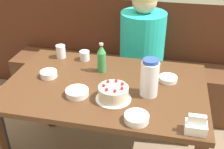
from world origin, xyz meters
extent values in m
cube|color=#4C2314|center=(0.00, 1.05, 0.52)|extent=(4.80, 0.04, 1.04)
cube|color=#56331E|center=(0.00, 0.83, 0.24)|extent=(2.27, 0.38, 0.48)
cube|color=#4C2D19|center=(0.00, 0.00, 0.73)|extent=(1.32, 0.85, 0.03)
cube|color=#4C2D19|center=(-0.61, 0.37, 0.36)|extent=(0.06, 0.06, 0.71)
cube|color=#4C2D19|center=(0.61, 0.37, 0.36)|extent=(0.06, 0.06, 0.71)
cylinder|color=white|center=(0.09, -0.16, 0.75)|extent=(0.22, 0.22, 0.01)
cylinder|color=beige|center=(0.09, -0.16, 0.79)|extent=(0.18, 0.18, 0.08)
sphere|color=red|center=(0.05, -0.12, 0.84)|extent=(0.02, 0.02, 0.02)
sphere|color=red|center=(0.03, -0.17, 0.84)|extent=(0.02, 0.02, 0.02)
sphere|color=red|center=(0.06, -0.21, 0.84)|extent=(0.02, 0.02, 0.02)
sphere|color=red|center=(0.11, -0.21, 0.84)|extent=(0.02, 0.02, 0.02)
sphere|color=red|center=(0.15, -0.18, 0.84)|extent=(0.02, 0.02, 0.02)
sphere|color=red|center=(0.14, -0.13, 0.84)|extent=(0.02, 0.02, 0.02)
sphere|color=red|center=(0.09, -0.10, 0.84)|extent=(0.02, 0.02, 0.02)
cylinder|color=white|center=(0.29, -0.06, 0.86)|extent=(0.11, 0.11, 0.22)
cylinder|color=#28479E|center=(0.29, -0.06, 0.98)|extent=(0.09, 0.09, 0.02)
cylinder|color=#388E4C|center=(-0.07, 0.17, 0.82)|extent=(0.06, 0.06, 0.14)
cone|color=#388E4C|center=(-0.07, 0.17, 0.92)|extent=(0.06, 0.06, 0.06)
cylinder|color=silver|center=(-0.07, 0.17, 0.96)|extent=(0.03, 0.03, 0.01)
cube|color=white|center=(0.56, -0.36, 0.78)|extent=(0.11, 0.08, 0.05)
cube|color=white|center=(0.56, -0.36, 0.83)|extent=(0.09, 0.03, 0.05)
cylinder|color=white|center=(0.40, 0.13, 0.76)|extent=(0.12, 0.12, 0.03)
cylinder|color=white|center=(-0.14, -0.16, 0.77)|extent=(0.14, 0.14, 0.04)
cylinder|color=white|center=(0.26, -0.33, 0.77)|extent=(0.14, 0.14, 0.04)
cylinder|color=white|center=(-0.40, 0.01, 0.77)|extent=(0.12, 0.12, 0.04)
cylinder|color=silver|center=(-0.43, 0.32, 0.80)|extent=(0.07, 0.07, 0.10)
cylinder|color=silver|center=(-0.24, 0.32, 0.78)|extent=(0.08, 0.08, 0.07)
cube|color=#33333D|center=(0.16, 0.68, 0.23)|extent=(0.30, 0.34, 0.45)
cylinder|color=#1EB2A3|center=(0.16, 0.68, 0.74)|extent=(0.38, 0.38, 0.59)
sphere|color=tan|center=(0.16, 0.68, 1.13)|extent=(0.20, 0.20, 0.20)
camera|label=1|loc=(0.38, -1.54, 1.72)|focal=45.00mm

